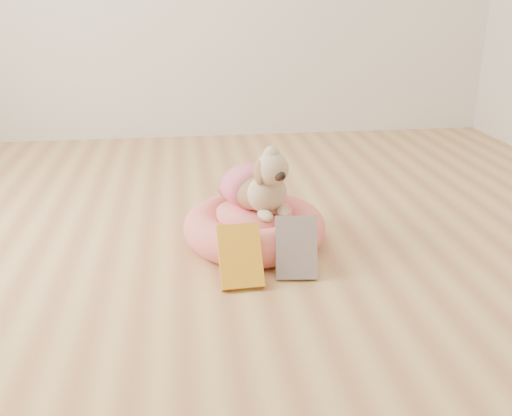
{
  "coord_description": "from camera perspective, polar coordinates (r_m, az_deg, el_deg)",
  "views": [
    {
      "loc": [
        -0.12,
        -1.62,
        0.95
      ],
      "look_at": [
        0.15,
        0.39,
        0.17
      ],
      "focal_mm": 40.0,
      "sensor_mm": 36.0,
      "label": 1
    }
  ],
  "objects": [
    {
      "name": "book_white",
      "position": [
        2.0,
        4.04,
        -3.96
      ],
      "size": [
        0.16,
        0.13,
        0.21
      ],
      "primitive_type": "cube",
      "rotation": [
        -0.43,
        0.0,
        -0.11
      ],
      "color": "white",
      "rests_on": "floor"
    },
    {
      "name": "dog",
      "position": [
        2.2,
        0.05,
        3.41
      ],
      "size": [
        0.39,
        0.46,
        0.28
      ],
      "primitive_type": null,
      "rotation": [
        0.0,
        0.0,
        0.41
      ],
      "color": "brown",
      "rests_on": "pet_bed"
    },
    {
      "name": "book_yellow",
      "position": [
        1.96,
        -1.59,
        -4.84
      ],
      "size": [
        0.15,
        0.16,
        0.19
      ],
      "primitive_type": "cube",
      "rotation": [
        -0.65,
        0.0,
        0.04
      ],
      "color": "yellow",
      "rests_on": "floor"
    },
    {
      "name": "floor",
      "position": [
        1.88,
        -2.91,
        -9.32
      ],
      "size": [
        4.5,
        4.5,
        0.0
      ],
      "primitive_type": "plane",
      "color": "#B67E4C",
      "rests_on": "ground"
    },
    {
      "name": "pet_bed",
      "position": [
        2.26,
        -0.17,
        -1.93
      ],
      "size": [
        0.56,
        0.56,
        0.14
      ],
      "color": "#F0645E",
      "rests_on": "floor"
    }
  ]
}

